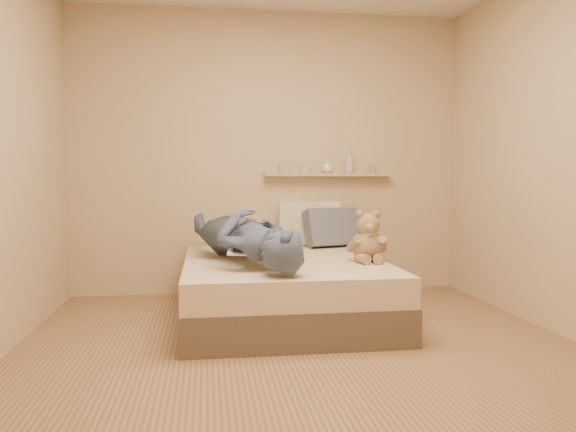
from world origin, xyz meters
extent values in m
plane|color=#9D7151|center=(0.00, 0.00, 0.00)|extent=(3.80, 3.80, 0.00)
plane|color=#CAAD89|center=(0.00, 1.90, 1.30)|extent=(3.60, 0.00, 3.60)
plane|color=#CAAD89|center=(0.00, -1.90, 1.30)|extent=(3.60, 0.00, 3.60)
cube|color=brown|center=(0.00, 0.93, 0.12)|extent=(1.50, 1.90, 0.25)
cube|color=beige|center=(0.00, 0.93, 0.35)|extent=(1.48, 1.88, 0.20)
cube|color=#B8BBBF|center=(-0.37, 0.40, 0.58)|extent=(0.16, 0.10, 0.05)
cube|color=black|center=(-0.37, 0.39, 0.60)|extent=(0.09, 0.05, 0.03)
sphere|color=#A47F5A|center=(0.61, 0.72, 0.57)|extent=(0.24, 0.24, 0.24)
sphere|color=#947951|center=(0.60, 0.70, 0.73)|extent=(0.17, 0.17, 0.17)
sphere|color=olive|center=(0.54, 0.70, 0.80)|extent=(0.07, 0.07, 0.07)
sphere|color=#A17658|center=(0.67, 0.69, 0.80)|extent=(0.07, 0.07, 0.07)
sphere|color=#937951|center=(0.60, 0.62, 0.71)|extent=(0.07, 0.07, 0.07)
cylinder|color=olive|center=(0.50, 0.69, 0.58)|extent=(0.10, 0.16, 0.13)
cylinder|color=#A78059|center=(0.71, 0.68, 0.58)|extent=(0.11, 0.16, 0.13)
cylinder|color=#A67458|center=(0.54, 0.62, 0.49)|extent=(0.09, 0.17, 0.08)
cylinder|color=#947A4F|center=(0.66, 0.61, 0.49)|extent=(0.11, 0.17, 0.08)
cylinder|color=beige|center=(0.60, 0.70, 0.65)|extent=(0.13, 0.13, 0.02)
sphere|color=black|center=(-0.36, 1.34, 0.53)|extent=(0.16, 0.16, 0.16)
sphere|color=black|center=(-0.37, 1.33, 0.63)|extent=(0.11, 0.11, 0.11)
sphere|color=black|center=(-0.40, 1.33, 0.68)|extent=(0.04, 0.04, 0.04)
sphere|color=black|center=(-0.33, 1.33, 0.68)|extent=(0.04, 0.04, 0.04)
cube|color=beige|center=(0.37, 1.76, 0.65)|extent=(0.58, 0.31, 0.41)
cube|color=slate|center=(0.54, 1.62, 0.62)|extent=(0.55, 0.37, 0.37)
imported|color=#424A68|center=(-0.30, 0.83, 0.65)|extent=(1.01, 1.76, 0.40)
cube|color=tan|center=(0.55, 1.84, 1.10)|extent=(1.20, 0.12, 0.03)
imported|color=silver|center=(0.14, 1.84, 1.18)|extent=(0.08, 0.08, 0.14)
cylinder|color=#B8BBC1|center=(0.33, 1.84, 1.15)|extent=(0.09, 0.09, 0.07)
imported|color=silver|center=(0.54, 1.84, 1.18)|extent=(0.15, 0.15, 0.13)
imported|color=silver|center=(0.75, 1.84, 1.21)|extent=(0.10, 0.10, 0.20)
cylinder|color=#9F9288|center=(0.98, 1.84, 1.15)|extent=(0.07, 0.07, 0.06)
camera|label=1|loc=(-0.57, -3.31, 1.08)|focal=35.00mm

